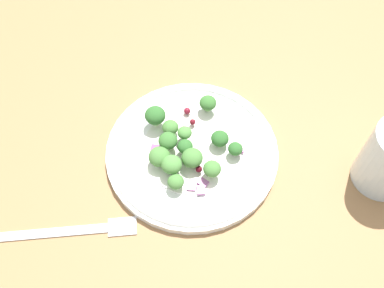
# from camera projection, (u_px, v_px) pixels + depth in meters

# --- Properties ---
(ground_plane) EXTENTS (1.80, 1.80, 0.02)m
(ground_plane) POSITION_uv_depth(u_px,v_px,m) (192.00, 173.00, 0.61)
(ground_plane) COLOR olive
(plate) EXTENTS (0.24, 0.24, 0.02)m
(plate) POSITION_uv_depth(u_px,v_px,m) (192.00, 151.00, 0.61)
(plate) COLOR white
(plate) RESTS_ON ground_plane
(dressing_pool) EXTENTS (0.14, 0.14, 0.00)m
(dressing_pool) POSITION_uv_depth(u_px,v_px,m) (192.00, 149.00, 0.60)
(dressing_pool) COLOR white
(dressing_pool) RESTS_ON plate
(broccoli_floret_0) EXTENTS (0.03, 0.03, 0.03)m
(broccoli_floret_0) POSITION_uv_depth(u_px,v_px,m) (159.00, 157.00, 0.58)
(broccoli_floret_0) COLOR #9EC684
(broccoli_floret_0) RESTS_ON plate
(broccoli_floret_1) EXTENTS (0.02, 0.02, 0.02)m
(broccoli_floret_1) POSITION_uv_depth(u_px,v_px,m) (205.00, 103.00, 0.63)
(broccoli_floret_1) COLOR #9EC684
(broccoli_floret_1) RESTS_ON plate
(broccoli_floret_2) EXTENTS (0.03, 0.03, 0.03)m
(broccoli_floret_2) POSITION_uv_depth(u_px,v_px,m) (155.00, 116.00, 0.61)
(broccoli_floret_2) COLOR #9EC684
(broccoli_floret_2) RESTS_ON plate
(broccoli_floret_3) EXTENTS (0.02, 0.02, 0.02)m
(broccoli_floret_3) POSITION_uv_depth(u_px,v_px,m) (185.00, 133.00, 0.60)
(broccoli_floret_3) COLOR #ADD18E
(broccoli_floret_3) RESTS_ON plate
(broccoli_floret_4) EXTENTS (0.02, 0.02, 0.02)m
(broccoli_floret_4) POSITION_uv_depth(u_px,v_px,m) (212.00, 169.00, 0.57)
(broccoli_floret_4) COLOR #ADD18E
(broccoli_floret_4) RESTS_ON plate
(broccoli_floret_5) EXTENTS (0.03, 0.03, 0.03)m
(broccoli_floret_5) POSITION_uv_depth(u_px,v_px,m) (168.00, 141.00, 0.59)
(broccoli_floret_5) COLOR #ADD18E
(broccoli_floret_5) RESTS_ON plate
(broccoli_floret_6) EXTENTS (0.02, 0.02, 0.02)m
(broccoli_floret_6) POSITION_uv_depth(u_px,v_px,m) (176.00, 182.00, 0.56)
(broccoli_floret_6) COLOR #9EC684
(broccoli_floret_6) RESTS_ON plate
(broccoli_floret_7) EXTENTS (0.02, 0.02, 0.02)m
(broccoli_floret_7) POSITION_uv_depth(u_px,v_px,m) (170.00, 127.00, 0.61)
(broccoli_floret_7) COLOR #8EB77A
(broccoli_floret_7) RESTS_ON plate
(broccoli_floret_8) EXTENTS (0.03, 0.03, 0.03)m
(broccoli_floret_8) POSITION_uv_depth(u_px,v_px,m) (194.00, 156.00, 0.58)
(broccoli_floret_8) COLOR #ADD18E
(broccoli_floret_8) RESTS_ON plate
(broccoli_floret_9) EXTENTS (0.03, 0.03, 0.03)m
(broccoli_floret_9) POSITION_uv_depth(u_px,v_px,m) (172.00, 165.00, 0.57)
(broccoli_floret_9) COLOR #8EB77A
(broccoli_floret_9) RESTS_ON plate
(broccoli_floret_10) EXTENTS (0.02, 0.02, 0.02)m
(broccoli_floret_10) POSITION_uv_depth(u_px,v_px,m) (220.00, 139.00, 0.60)
(broccoli_floret_10) COLOR #ADD18E
(broccoli_floret_10) RESTS_ON plate
(broccoli_floret_11) EXTENTS (0.02, 0.02, 0.02)m
(broccoli_floret_11) POSITION_uv_depth(u_px,v_px,m) (185.00, 147.00, 0.58)
(broccoli_floret_11) COLOR #ADD18E
(broccoli_floret_11) RESTS_ON plate
(broccoli_floret_12) EXTENTS (0.02, 0.02, 0.02)m
(broccoli_floret_12) POSITION_uv_depth(u_px,v_px,m) (235.00, 149.00, 0.59)
(broccoli_floret_12) COLOR #9EC684
(broccoli_floret_12) RESTS_ON plate
(cranberry_0) EXTENTS (0.01, 0.01, 0.01)m
(cranberry_0) POSITION_uv_depth(u_px,v_px,m) (193.00, 122.00, 0.62)
(cranberry_0) COLOR maroon
(cranberry_0) RESTS_ON plate
(cranberry_1) EXTENTS (0.01, 0.01, 0.01)m
(cranberry_1) POSITION_uv_depth(u_px,v_px,m) (187.00, 111.00, 0.63)
(cranberry_1) COLOR maroon
(cranberry_1) RESTS_ON plate
(cranberry_2) EXTENTS (0.01, 0.01, 0.01)m
(cranberry_2) POSITION_uv_depth(u_px,v_px,m) (199.00, 169.00, 0.58)
(cranberry_2) COLOR #4C0A14
(cranberry_2) RESTS_ON plate
(onion_bit_0) EXTENTS (0.01, 0.01, 0.00)m
(onion_bit_0) POSITION_uv_depth(u_px,v_px,m) (240.00, 150.00, 0.60)
(onion_bit_0) COLOR #934C84
(onion_bit_0) RESTS_ON plate
(onion_bit_1) EXTENTS (0.01, 0.02, 0.00)m
(onion_bit_1) POSITION_uv_depth(u_px,v_px,m) (191.00, 186.00, 0.57)
(onion_bit_1) COLOR #A35B93
(onion_bit_1) RESTS_ON plate
(onion_bit_2) EXTENTS (0.01, 0.01, 0.00)m
(onion_bit_2) POSITION_uv_depth(u_px,v_px,m) (155.00, 148.00, 0.60)
(onion_bit_2) COLOR #843D75
(onion_bit_2) RESTS_ON plate
(onion_bit_3) EXTENTS (0.02, 0.01, 0.00)m
(onion_bit_3) POSITION_uv_depth(u_px,v_px,m) (203.00, 183.00, 0.57)
(onion_bit_3) COLOR #A35B93
(onion_bit_3) RESTS_ON plate
(onion_bit_4) EXTENTS (0.01, 0.02, 0.00)m
(onion_bit_4) POSITION_uv_depth(u_px,v_px,m) (201.00, 190.00, 0.57)
(onion_bit_4) COLOR #A35B93
(onion_bit_4) RESTS_ON plate
(fork) EXTENTS (0.18, 0.08, 0.01)m
(fork) POSITION_uv_depth(u_px,v_px,m) (72.00, 231.00, 0.55)
(fork) COLOR silver
(fork) RESTS_ON ground_plane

